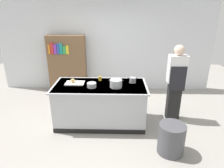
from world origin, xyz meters
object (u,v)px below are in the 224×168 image
(sauce_pan, at_px, (133,80))
(juice_cup, at_px, (100,78))
(onion, at_px, (73,81))
(person_chef, at_px, (176,82))
(bookshelf, at_px, (67,64))
(trash_bin, at_px, (171,139))
(stock_pot, at_px, (116,83))
(mixing_bowl, at_px, (92,85))

(sauce_pan, distance_m, juice_cup, 0.73)
(onion, xyz_separation_m, person_chef, (2.24, 0.13, -0.05))
(onion, height_order, bookshelf, bookshelf)
(sauce_pan, bearing_deg, onion, -176.38)
(trash_bin, relative_size, bookshelf, 0.33)
(stock_pot, distance_m, bookshelf, 2.41)
(onion, xyz_separation_m, mixing_bowl, (0.43, -0.21, -0.02))
(juice_cup, relative_size, person_chef, 0.06)
(person_chef, bearing_deg, bookshelf, 62.47)
(mixing_bowl, bearing_deg, onion, 153.76)
(juice_cup, bearing_deg, onion, -160.90)
(trash_bin, bearing_deg, bookshelf, 131.47)
(stock_pot, bearing_deg, bookshelf, 127.49)
(sauce_pan, xyz_separation_m, bookshelf, (-1.82, 1.63, -0.11))
(stock_pot, relative_size, trash_bin, 0.57)
(stock_pot, xyz_separation_m, sauce_pan, (0.36, 0.28, -0.02))
(sauce_pan, xyz_separation_m, juice_cup, (-0.72, 0.12, -0.01))
(onion, relative_size, juice_cup, 0.89)
(sauce_pan, height_order, person_chef, person_chef)
(juice_cup, bearing_deg, sauce_pan, -9.17)
(onion, xyz_separation_m, stock_pot, (0.93, -0.19, 0.02))
(onion, xyz_separation_m, trash_bin, (1.92, -1.06, -0.69))
(sauce_pan, bearing_deg, stock_pot, -142.56)
(sauce_pan, distance_m, mixing_bowl, 0.91)
(stock_pot, xyz_separation_m, juice_cup, (-0.36, 0.39, -0.03))
(sauce_pan, xyz_separation_m, trash_bin, (0.62, -1.14, -0.68))
(bookshelf, bearing_deg, sauce_pan, -41.81)
(juice_cup, xyz_separation_m, bookshelf, (-1.10, 1.51, -0.10))
(mixing_bowl, height_order, person_chef, person_chef)
(onion, xyz_separation_m, bookshelf, (-0.53, 1.71, -0.11))
(mixing_bowl, bearing_deg, bookshelf, 116.60)
(sauce_pan, bearing_deg, juice_cup, 170.83)
(onion, distance_m, trash_bin, 2.29)
(onion, relative_size, trash_bin, 0.16)
(sauce_pan, relative_size, juice_cup, 2.10)
(mixing_bowl, bearing_deg, stock_pot, 2.27)
(onion, xyz_separation_m, juice_cup, (0.57, 0.20, -0.01))
(sauce_pan, distance_m, bookshelf, 2.45)
(onion, bearing_deg, bookshelf, 107.22)
(juice_cup, bearing_deg, stock_pot, -47.48)
(onion, height_order, person_chef, person_chef)
(trash_bin, distance_m, person_chef, 1.39)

